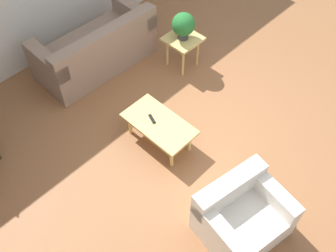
{
  "coord_description": "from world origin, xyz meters",
  "views": [
    {
      "loc": [
        -1.9,
        2.74,
        4.33
      ],
      "look_at": [
        0.21,
        0.55,
        0.55
      ],
      "focal_mm": 42.0,
      "sensor_mm": 36.0,
      "label": 1
    }
  ],
  "objects_px": {
    "sofa": "(97,50)",
    "armchair": "(241,215)",
    "coffee_table": "(159,125)",
    "potted_plant": "(183,25)",
    "side_table_plant": "(183,42)"
  },
  "relations": [
    {
      "from": "sofa",
      "to": "armchair",
      "type": "bearing_deg",
      "value": 80.14
    },
    {
      "from": "sofa",
      "to": "potted_plant",
      "type": "relative_size",
      "value": 4.44
    },
    {
      "from": "sofa",
      "to": "armchair",
      "type": "distance_m",
      "value": 3.38
    },
    {
      "from": "side_table_plant",
      "to": "potted_plant",
      "type": "xyz_separation_m",
      "value": [
        -0.0,
        0.0,
        0.32
      ]
    },
    {
      "from": "side_table_plant",
      "to": "coffee_table",
      "type": "bearing_deg",
      "value": 121.41
    },
    {
      "from": "armchair",
      "to": "coffee_table",
      "type": "xyz_separation_m",
      "value": [
        1.55,
        -0.26,
        0.04
      ]
    },
    {
      "from": "armchair",
      "to": "coffee_table",
      "type": "bearing_deg",
      "value": 90.84
    },
    {
      "from": "sofa",
      "to": "coffee_table",
      "type": "distance_m",
      "value": 1.81
    },
    {
      "from": "coffee_table",
      "to": "potted_plant",
      "type": "bearing_deg",
      "value": -58.59
    },
    {
      "from": "sofa",
      "to": "side_table_plant",
      "type": "height_order",
      "value": "sofa"
    },
    {
      "from": "armchair",
      "to": "potted_plant",
      "type": "relative_size",
      "value": 2.46
    },
    {
      "from": "armchair",
      "to": "potted_plant",
      "type": "distance_m",
      "value": 2.91
    },
    {
      "from": "potted_plant",
      "to": "coffee_table",
      "type": "bearing_deg",
      "value": 121.41
    },
    {
      "from": "side_table_plant",
      "to": "armchair",
      "type": "bearing_deg",
      "value": 145.78
    },
    {
      "from": "armchair",
      "to": "side_table_plant",
      "type": "xyz_separation_m",
      "value": [
        2.37,
        -1.61,
        0.15
      ]
    }
  ]
}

